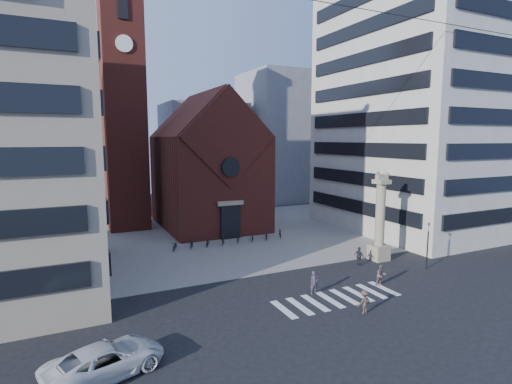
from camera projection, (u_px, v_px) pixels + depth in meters
ground at (309, 286)px, 32.06m from camera, size 120.00×120.00×0.00m
piazza at (224, 235)px, 49.06m from camera, size 46.00×30.00×0.05m
zebra_crossing at (337, 298)px, 29.61m from camera, size 10.20×3.20×0.01m
church at (207, 167)px, 53.40m from camera, size 12.00×16.65×18.00m
campanile at (124, 107)px, 50.75m from camera, size 5.50×5.50×31.20m
building_right at (418, 105)px, 50.91m from camera, size 18.00×22.00×32.00m
bg_block_left at (42, 144)px, 57.85m from camera, size 16.00×14.00×22.00m
bg_block_mid at (204, 154)px, 73.68m from camera, size 14.00×12.00×18.00m
bg_block_right at (287, 137)px, 77.43m from camera, size 16.00×14.00×24.00m
lion_column at (380, 225)px, 38.56m from camera, size 1.63×1.60×8.68m
traffic_light at (428, 244)px, 35.98m from camera, size 0.13×0.16×4.30m
white_car at (106, 360)px, 19.82m from camera, size 6.49×4.56×1.65m
pedestrian_0 at (314, 283)px, 30.32m from camera, size 0.68×0.47×1.80m
pedestrian_1 at (381, 275)px, 32.03m from camera, size 0.94×0.79×1.74m
pedestrian_2 at (359, 256)px, 37.16m from camera, size 0.61×1.10×1.77m
pedestrian_3 at (364, 302)px, 26.98m from camera, size 1.08×0.65×1.63m
scooter_0 at (175, 246)px, 42.11m from camera, size 1.32×1.91×0.95m
scooter_1 at (192, 243)px, 42.87m from camera, size 1.18×1.81×1.06m
scooter_2 at (208, 242)px, 43.65m from camera, size 1.32×1.91×0.95m
scooter_3 at (223, 240)px, 44.42m from camera, size 1.18×1.81×1.06m
scooter_4 at (238, 239)px, 45.20m from camera, size 1.32×1.91×0.95m
scooter_5 at (253, 236)px, 45.96m from camera, size 1.18×1.81×1.06m
scooter_6 at (267, 235)px, 46.74m from camera, size 1.32×1.91×0.95m
scooter_7 at (280, 233)px, 47.51m from camera, size 1.18×1.81×1.06m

